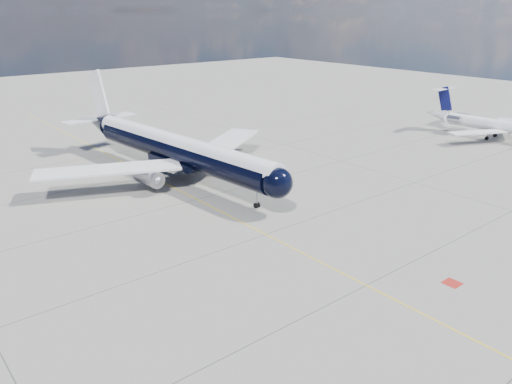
{
  "coord_description": "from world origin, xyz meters",
  "views": [
    {
      "loc": [
        -34.82,
        -30.87,
        24.91
      ],
      "look_at": [
        1.43,
        13.61,
        4.0
      ],
      "focal_mm": 35.0,
      "sensor_mm": 36.0,
      "label": 1
    }
  ],
  "objects": [
    {
      "name": "ground",
      "position": [
        0.0,
        30.0,
        0.0
      ],
      "size": [
        320.0,
        320.0,
        0.0
      ],
      "primitive_type": "plane",
      "color": "gray",
      "rests_on": "ground"
    },
    {
      "name": "main_airliner",
      "position": [
        2.92,
        36.12,
        4.66
      ],
      "size": [
        42.53,
        51.96,
        15.0
      ],
      "rotation": [
        0.0,
        0.0,
        0.09
      ],
      "color": "black",
      "rests_on": "ground"
    },
    {
      "name": "taxiway_centerline",
      "position": [
        0.0,
        25.0,
        0.0
      ],
      "size": [
        0.16,
        160.0,
        0.01
      ],
      "primitive_type": "cube",
      "color": "yellow",
      "rests_on": "ground"
    },
    {
      "name": "regional_jet",
      "position": [
        66.43,
        17.44,
        3.02
      ],
      "size": [
        24.59,
        28.21,
        9.56
      ],
      "rotation": [
        0.0,
        0.0,
        0.04
      ],
      "color": "white",
      "rests_on": "ground"
    },
    {
      "name": "red_marking",
      "position": [
        6.8,
        -10.0,
        0.0
      ],
      "size": [
        1.6,
        1.6,
        0.01
      ],
      "primitive_type": "cube",
      "color": "maroon",
      "rests_on": "ground"
    }
  ]
}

